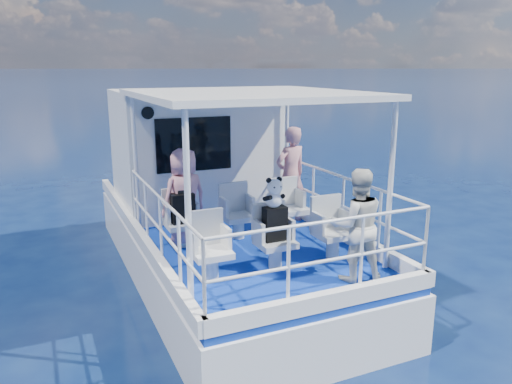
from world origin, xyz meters
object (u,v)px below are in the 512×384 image
passenger_stbd_aft (357,225)px  panda (274,192)px  passenger_port_fwd (185,197)px  backpack_center (275,224)px

passenger_stbd_aft → panda: size_ratio=3.62×
passenger_port_fwd → passenger_stbd_aft: 2.65m
passenger_port_fwd → panda: 1.62m
passenger_stbd_aft → panda: bearing=-27.0°
passenger_stbd_aft → backpack_center: passenger_stbd_aft is taller
backpack_center → panda: (-0.02, 0.00, 0.43)m
passenger_port_fwd → panda: passenger_port_fwd is taller
panda → backpack_center: bearing=-9.7°
passenger_stbd_aft → backpack_center: bearing=-27.5°
passenger_port_fwd → passenger_stbd_aft: (1.57, -2.13, -0.02)m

